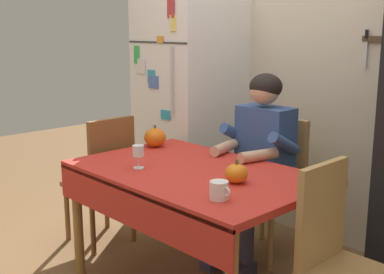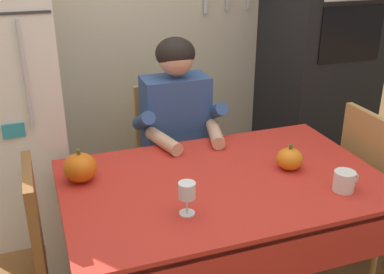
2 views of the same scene
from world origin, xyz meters
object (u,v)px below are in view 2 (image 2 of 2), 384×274
pumpkin_large (290,159)px  pumpkin_medium (80,168)px  chair_left_side (15,267)px  seated_person (180,132)px  dining_table (225,198)px  chair_behind_person (170,155)px  wine_glass (187,192)px  wall_oven (319,49)px  coffee_mug (344,181)px  chair_right_side (376,186)px

pumpkin_large → pumpkin_medium: size_ratio=0.83×
chair_left_side → pumpkin_medium: (0.31, 0.21, 0.29)m
seated_person → pumpkin_medium: bearing=-146.5°
dining_table → chair_behind_person: 0.81m
pumpkin_medium → wine_glass: bearing=-49.5°
seated_person → wall_oven: bearing=16.7°
seated_person → chair_behind_person: bearing=90.0°
coffee_mug → wine_glass: size_ratio=0.86×
wall_oven → chair_behind_person: (-1.06, -0.13, -0.54)m
chair_behind_person → coffee_mug: size_ratio=7.99×
wall_oven → chair_right_side: wall_oven is taller
wall_oven → pumpkin_large: bearing=-128.7°
chair_left_side → wine_glass: (0.66, -0.20, 0.32)m
wall_oven → chair_behind_person: bearing=-173.0°
dining_table → pumpkin_large: size_ratio=11.37×
coffee_mug → pumpkin_medium: 1.12m
wall_oven → pumpkin_medium: size_ratio=14.08×
coffee_mug → pumpkin_large: size_ratio=0.95×
wall_oven → chair_left_side: (-1.95, -0.91, -0.54)m
chair_left_side → chair_right_side: 1.80m
chair_behind_person → pumpkin_medium: bearing=-135.4°
coffee_mug → pumpkin_medium: bearing=156.1°
wine_glass → seated_person: bearing=73.8°
chair_left_side → pumpkin_large: chair_left_side is taller
wall_oven → dining_table: (-1.05, -0.92, -0.39)m
dining_table → pumpkin_medium: pumpkin_medium is taller
chair_behind_person → chair_right_side: same height
chair_left_side → pumpkin_large: bearing=0.1°
seated_person → pumpkin_large: size_ratio=10.11×
chair_left_side → seated_person: bearing=33.7°
pumpkin_medium → chair_right_side: bearing=-5.8°
seated_person → chair_left_side: seated_person is taller
coffee_mug → chair_right_side: bearing=33.3°
seated_person → pumpkin_medium: size_ratio=8.35×
seated_person → pumpkin_medium: seated_person is taller
wine_glass → pumpkin_large: 0.60m
pumpkin_large → wall_oven: bearing=51.3°
chair_right_side → pumpkin_large: bearing=-174.6°
wall_oven → wine_glass: 1.72m
chair_left_side → wine_glass: chair_left_side is taller
dining_table → chair_behind_person: size_ratio=1.51×
wall_oven → chair_left_side: 2.22m
pumpkin_large → dining_table: bearing=-177.4°
pumpkin_large → seated_person: bearing=119.6°
wine_glass → chair_behind_person: bearing=76.8°
chair_right_side → coffee_mug: (-0.46, -0.30, 0.27)m
wine_glass → dining_table: bearing=37.6°
chair_left_side → pumpkin_medium: bearing=34.0°
chair_right_side → coffee_mug: size_ratio=7.99×
chair_right_side → wine_glass: (-1.14, -0.26, 0.32)m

